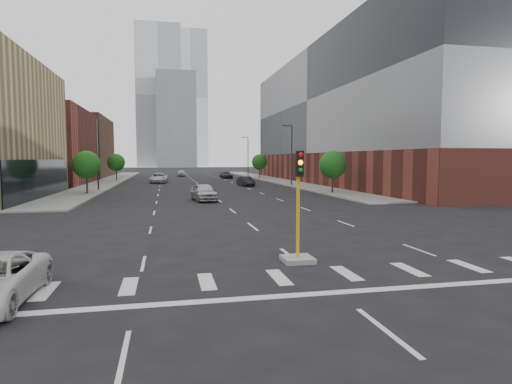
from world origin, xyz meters
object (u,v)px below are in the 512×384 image
object	(u,v)px
median_traffic_signal	(298,238)
car_distant	(181,173)
car_far_left	(159,178)
car_near_left	(204,192)
car_deep_right	(226,175)
car_mid_right	(246,181)

from	to	relation	value
median_traffic_signal	car_distant	xyz separation A→B (m)	(-1.60, 84.29, -0.21)
median_traffic_signal	car_far_left	distance (m)	58.29
car_far_left	car_distant	size ratio (longest dim) A/B	1.32
car_near_left	car_deep_right	bearing A→B (deg)	72.37
car_far_left	car_mid_right	bearing A→B (deg)	-38.14
median_traffic_signal	car_distant	size ratio (longest dim) A/B	0.98
car_near_left	car_far_left	distance (m)	32.81
car_far_left	car_distant	bearing A→B (deg)	83.53
car_mid_right	car_distant	xyz separation A→B (m)	(-8.12, 37.78, 0.04)
car_distant	car_near_left	bearing A→B (deg)	-85.47
car_mid_right	car_deep_right	bearing A→B (deg)	80.26
median_traffic_signal	car_deep_right	size ratio (longest dim) A/B	0.88
car_far_left	car_near_left	bearing A→B (deg)	-77.98
car_far_left	median_traffic_signal	bearing A→B (deg)	-80.18
median_traffic_signal	car_far_left	xyz separation A→B (m)	(-6.29, 57.95, -0.15)
car_near_left	car_far_left	size ratio (longest dim) A/B	0.84
car_far_left	car_deep_right	distance (m)	19.69
median_traffic_signal	car_distant	distance (m)	84.31
car_mid_right	car_distant	world-z (taller)	car_distant
car_deep_right	car_far_left	bearing A→B (deg)	-136.91
median_traffic_signal	car_mid_right	distance (m)	46.97
car_near_left	car_far_left	world-z (taller)	car_near_left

